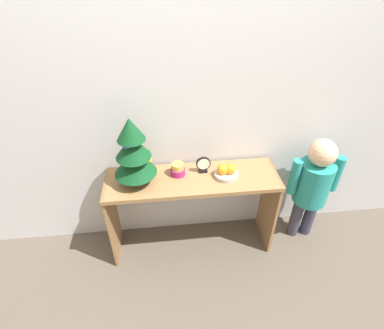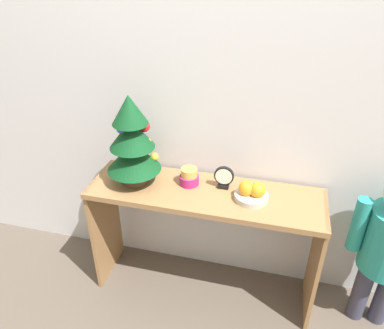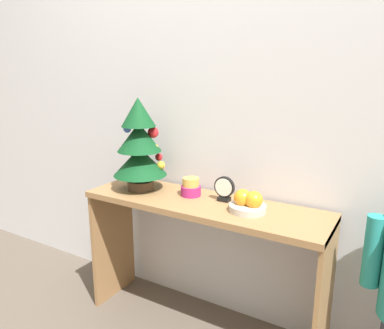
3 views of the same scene
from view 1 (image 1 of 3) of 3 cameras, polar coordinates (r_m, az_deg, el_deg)
The scene contains 8 objects.
ground_plane at distance 2.46m, azimuth 0.55°, elevation -17.83°, with size 12.00×12.00×0.00m, color brown.
back_wall at distance 1.98m, azimuth -0.67°, elevation 14.31°, with size 7.00×0.05×2.50m, color silver.
console_table at distance 2.18m, azimuth 0.07°, elevation -5.63°, with size 1.21×0.36×0.69m.
mini_tree at distance 1.94m, azimuth -11.08°, elevation 2.18°, with size 0.28×0.28×0.49m.
fruit_bowl at distance 2.08m, azimuth 6.54°, elevation -1.36°, with size 0.17×0.17×0.10m.
singing_bowl at distance 2.08m, azimuth -2.73°, elevation -0.97°, with size 0.10×0.10×0.09m.
desk_clock at distance 2.10m, azimuth 2.17°, elevation -0.05°, with size 0.10×0.04×0.12m.
child_figure at distance 2.43m, azimuth 22.13°, elevation -3.12°, with size 0.39×0.25×0.92m.
Camera 1 is at (-0.18, -1.42, 2.00)m, focal length 28.00 mm.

